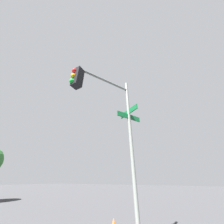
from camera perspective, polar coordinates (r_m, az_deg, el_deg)
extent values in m
cylinder|color=slate|center=(4.20, 9.44, -15.27)|extent=(0.12, 0.12, 5.67)
cylinder|color=slate|center=(4.92, -3.20, 15.15)|extent=(1.14, 1.96, 0.09)
cube|color=black|center=(4.35, -16.56, 15.87)|extent=(0.28, 0.28, 0.80)
sphere|color=red|center=(4.52, -17.97, 18.66)|extent=(0.18, 0.18, 0.18)
sphere|color=orange|center=(4.34, -18.51, 16.48)|extent=(0.18, 0.18, 0.18)
sphere|color=green|center=(4.17, -19.09, 14.11)|extent=(0.18, 0.18, 0.18)
cube|color=#0F5128|center=(4.59, 8.32, -2.27)|extent=(0.57, 0.98, 0.20)
cube|color=#0F5128|center=(4.70, 8.12, 0.09)|extent=(0.89, 0.52, 0.20)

